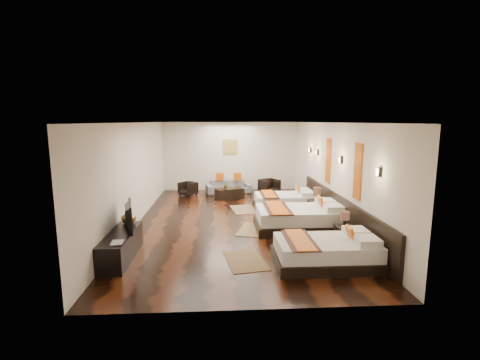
{
  "coord_description": "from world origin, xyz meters",
  "views": [
    {
      "loc": [
        -0.43,
        -9.65,
        2.84
      ],
      "look_at": [
        0.17,
        0.63,
        1.1
      ],
      "focal_mm": 26.14,
      "sensor_mm": 36.0,
      "label": 1
    }
  ],
  "objects": [
    {
      "name": "nightstand_b",
      "position": [
        2.44,
        0.32,
        0.32
      ],
      "size": [
        0.46,
        0.46,
        0.91
      ],
      "color": "black",
      "rests_on": "floor"
    },
    {
      "name": "orange_panel_b",
      "position": [
        2.73,
        0.3,
        1.7
      ],
      "size": [
        0.04,
        0.4,
        1.3
      ],
      "primitive_type": "cube",
      "color": "#D86014",
      "rests_on": "right_wall"
    },
    {
      "name": "figurine",
      "position": [
        -2.5,
        -1.88,
        0.72
      ],
      "size": [
        0.38,
        0.38,
        0.34
      ],
      "primitive_type": "imported",
      "rotation": [
        0.0,
        0.0,
        -0.22
      ],
      "color": "brown",
      "rests_on": "tv_console"
    },
    {
      "name": "bed_near",
      "position": [
        1.7,
        -3.13,
        0.27
      ],
      "size": [
        2.05,
        1.29,
        0.78
      ],
      "color": "black",
      "rests_on": "floor"
    },
    {
      "name": "sconce_mid",
      "position": [
        2.7,
        -0.8,
        1.85
      ],
      "size": [
        0.07,
        0.12,
        0.18
      ],
      "color": "black",
      "rests_on": "right_wall"
    },
    {
      "name": "armchair_right",
      "position": [
        1.5,
        3.66,
        0.31
      ],
      "size": [
        0.89,
        0.9,
        0.61
      ],
      "primitive_type": "imported",
      "rotation": [
        0.0,
        0.0,
        0.49
      ],
      "color": "black",
      "rests_on": "floor"
    },
    {
      "name": "right_wall",
      "position": [
        2.75,
        0.0,
        1.4
      ],
      "size": [
        0.01,
        9.5,
        2.8
      ],
      "primitive_type": "cube",
      "color": "silver",
      "rests_on": "floor"
    },
    {
      "name": "tv_console",
      "position": [
        -2.5,
        -2.59,
        0.28
      ],
      "size": [
        0.5,
        1.8,
        0.55
      ],
      "primitive_type": "cube",
      "color": "black",
      "rests_on": "floor"
    },
    {
      "name": "nightstand_a",
      "position": [
        2.44,
        -2.0,
        0.28
      ],
      "size": [
        0.4,
        0.4,
        0.79
      ],
      "color": "black",
      "rests_on": "floor"
    },
    {
      "name": "bed_far",
      "position": [
        1.69,
        1.37,
        0.26
      ],
      "size": [
        1.97,
        1.24,
        0.75
      ],
      "color": "black",
      "rests_on": "floor"
    },
    {
      "name": "back_wall",
      "position": [
        0.0,
        4.75,
        1.4
      ],
      "size": [
        5.5,
        0.01,
        2.8
      ],
      "primitive_type": "cube",
      "color": "silver",
      "rests_on": "floor"
    },
    {
      "name": "tv",
      "position": [
        -2.45,
        -2.33,
        0.84
      ],
      "size": [
        0.4,
        1.02,
        0.59
      ],
      "primitive_type": "imported",
      "rotation": [
        0.0,
        0.0,
        1.83
      ],
      "color": "black",
      "rests_on": "tv_console"
    },
    {
      "name": "floor",
      "position": [
        0.0,
        0.0,
        0.0
      ],
      "size": [
        5.5,
        9.5,
        0.01
      ],
      "primitive_type": "cube",
      "color": "black",
      "rests_on": "ground"
    },
    {
      "name": "jute_mat_near",
      "position": [
        0.07,
        -2.84,
        0.01
      ],
      "size": [
        0.95,
        1.31,
        0.01
      ],
      "primitive_type": "cube",
      "rotation": [
        0.0,
        0.0,
        0.17
      ],
      "color": "olive",
      "rests_on": "floor"
    },
    {
      "name": "jute_mat_mid",
      "position": [
        0.45,
        -0.81,
        0.01
      ],
      "size": [
        1.08,
        1.37,
        0.01
      ],
      "primitive_type": "cube",
      "rotation": [
        0.0,
        0.0,
        -0.3
      ],
      "color": "olive",
      "rests_on": "floor"
    },
    {
      "name": "sconce_lounge",
      "position": [
        2.7,
        2.3,
        1.85
      ],
      "size": [
        0.07,
        0.12,
        0.18
      ],
      "color": "black",
      "rests_on": "right_wall"
    },
    {
      "name": "sconce_far",
      "position": [
        2.7,
        1.4,
        1.85
      ],
      "size": [
        0.07,
        0.12,
        0.18
      ],
      "color": "black",
      "rests_on": "right_wall"
    },
    {
      "name": "coffee_table",
      "position": [
        -0.08,
        2.97,
        0.2
      ],
      "size": [
        1.11,
        0.8,
        0.4
      ],
      "primitive_type": "cube",
      "rotation": [
        0.0,
        0.0,
        0.33
      ],
      "color": "black",
      "rests_on": "floor"
    },
    {
      "name": "ceiling",
      "position": [
        0.0,
        0.0,
        2.8
      ],
      "size": [
        5.5,
        9.5,
        0.01
      ],
      "primitive_type": "cube",
      "color": "white",
      "rests_on": "floor"
    },
    {
      "name": "armchair_left",
      "position": [
        -1.67,
        3.64,
        0.27
      ],
      "size": [
        0.82,
        0.82,
        0.53
      ],
      "primitive_type": "imported",
      "rotation": [
        0.0,
        0.0,
        -0.74
      ],
      "color": "black",
      "rests_on": "floor"
    },
    {
      "name": "gold_artwork",
      "position": [
        0.0,
        4.73,
        1.8
      ],
      "size": [
        0.6,
        0.04,
        0.6
      ],
      "primitive_type": "cube",
      "color": "#AD873F",
      "rests_on": "back_wall"
    },
    {
      "name": "book",
      "position": [
        -2.5,
        -3.21,
        0.56
      ],
      "size": [
        0.25,
        0.31,
        0.03
      ],
      "primitive_type": "imported",
      "rotation": [
        0.0,
        0.0,
        0.1
      ],
      "color": "black",
      "rests_on": "tv_console"
    },
    {
      "name": "table_plant",
      "position": [
        -0.21,
        2.91,
        0.53
      ],
      "size": [
        0.26,
        0.23,
        0.25
      ],
      "primitive_type": "imported",
      "rotation": [
        0.0,
        0.0,
        0.17
      ],
      "color": "#26561C",
      "rests_on": "coffee_table"
    },
    {
      "name": "jute_mat_far",
      "position": [
        0.35,
        1.35,
        0.01
      ],
      "size": [
        0.93,
        1.3,
        0.01
      ],
      "primitive_type": "cube",
      "rotation": [
        0.0,
        0.0,
        0.16
      ],
      "color": "olive",
      "rests_on": "floor"
    },
    {
      "name": "headboard_panel",
      "position": [
        2.71,
        -0.8,
        0.45
      ],
      "size": [
        0.08,
        6.6,
        0.9
      ],
      "primitive_type": "cube",
      "color": "black",
      "rests_on": "floor"
    },
    {
      "name": "left_wall",
      "position": [
        -2.75,
        0.0,
        1.4
      ],
      "size": [
        0.01,
        9.5,
        2.8
      ],
      "primitive_type": "cube",
      "color": "silver",
      "rests_on": "floor"
    },
    {
      "name": "orange_panel_a",
      "position": [
        2.73,
        -1.9,
        1.7
      ],
      "size": [
        0.04,
        0.4,
        1.3
      ],
      "primitive_type": "cube",
      "color": "#D86014",
      "rests_on": "right_wall"
    },
    {
      "name": "sconce_near",
      "position": [
        2.7,
        -3.0,
        1.85
      ],
      "size": [
        0.07,
        0.12,
        0.18
      ],
      "color": "black",
      "rests_on": "right_wall"
    },
    {
      "name": "sofa",
      "position": [
        -0.08,
        4.02,
        0.26
      ],
      "size": [
        1.87,
        1.02,
        0.52
      ],
      "primitive_type": "imported",
      "rotation": [
        0.0,
        0.0,
        0.19
      ],
      "color": "slate",
      "rests_on": "floor"
    },
    {
      "name": "bed_mid",
      "position": [
        1.7,
        -0.82,
        0.3
      ],
      "size": [
        2.33,
        1.46,
        0.89
      ],
      "color": "black",
      "rests_on": "floor"
    }
  ]
}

